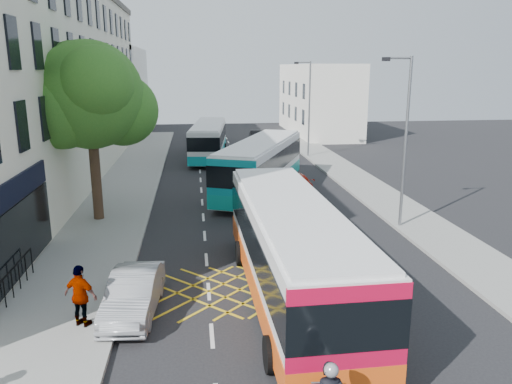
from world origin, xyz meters
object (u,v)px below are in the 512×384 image
object	(u,v)px
street_tree	(89,96)
parked_car_silver	(134,294)
lamp_far	(308,104)
pedestrian_far	(81,296)
bus_far	(209,140)
bus_near	(291,250)
bus_mid	(261,166)
distant_car_silver	(263,142)
lamp_near	(404,134)
red_hatchback	(295,181)
distant_car_grey	(209,139)
distant_car_dark	(256,135)

from	to	relation	value
street_tree	parked_car_silver	world-z (taller)	street_tree
lamp_far	pedestrian_far	distance (m)	31.32
bus_far	bus_near	bearing A→B (deg)	-80.13
parked_car_silver	bus_mid	bearing A→B (deg)	72.96
bus_mid	distant_car_silver	xyz separation A→B (m)	(2.49, 17.18, -1.10)
lamp_near	lamp_far	xyz separation A→B (m)	(0.00, 20.00, 0.00)
distant_car_silver	lamp_near	bearing A→B (deg)	102.17
street_tree	bus_mid	distance (m)	11.24
bus_near	pedestrian_far	xyz separation A→B (m)	(-6.53, -1.23, -0.67)
parked_car_silver	pedestrian_far	world-z (taller)	pedestrian_far
bus_far	distant_car_silver	world-z (taller)	bus_far
lamp_near	red_hatchback	size ratio (longest dim) A/B	2.09
bus_mid	parked_car_silver	world-z (taller)	bus_mid
distant_car_grey	distant_car_dark	world-z (taller)	distant_car_grey
parked_car_silver	distant_car_dark	distance (m)	38.67
lamp_near	parked_car_silver	size ratio (longest dim) A/B	1.95
red_hatchback	distant_car_dark	distance (m)	22.07
red_hatchback	distant_car_silver	world-z (taller)	distant_car_silver
bus_near	parked_car_silver	xyz separation A→B (m)	(-5.13, -0.35, -1.10)
bus_near	bus_far	distance (m)	27.49
bus_mid	bus_far	size ratio (longest dim) A/B	1.07
bus_near	distant_car_grey	world-z (taller)	bus_near
lamp_far	bus_mid	bearing A→B (deg)	-115.27
street_tree	lamp_near	distance (m)	15.10
distant_car_grey	distant_car_dark	xyz separation A→B (m)	(5.09, 2.64, -0.12)
street_tree	distant_car_silver	xyz separation A→B (m)	(11.49, 22.13, -5.67)
bus_near	distant_car_silver	distance (m)	32.25
lamp_far	bus_near	bearing A→B (deg)	-103.89
distant_car_grey	pedestrian_far	bearing A→B (deg)	-102.03
street_tree	lamp_near	bearing A→B (deg)	-11.40
lamp_far	bus_mid	size ratio (longest dim) A/B	0.68
bus_mid	lamp_far	bearing A→B (deg)	87.61
distant_car_grey	pedestrian_far	distance (m)	36.28
lamp_near	red_hatchback	xyz separation A→B (m)	(-3.45, 8.33, -4.06)
street_tree	distant_car_dark	world-z (taller)	street_tree
distant_car_dark	pedestrian_far	size ratio (longest dim) A/B	1.89
distant_car_silver	distant_car_dark	world-z (taller)	distant_car_silver
lamp_near	distant_car_grey	xyz separation A→B (m)	(-8.30, 27.76, -3.90)
street_tree	lamp_far	bearing A→B (deg)	49.19
red_hatchback	pedestrian_far	xyz separation A→B (m)	(-9.74, -16.51, 0.55)
lamp_near	street_tree	bearing A→B (deg)	168.60
bus_near	distant_car_silver	bearing A→B (deg)	82.93
street_tree	red_hatchback	bearing A→B (deg)	25.49
bus_mid	distant_car_grey	size ratio (longest dim) A/B	2.29
red_hatchback	pedestrian_far	size ratio (longest dim) A/B	2.01
distant_car_grey	street_tree	bearing A→B (deg)	-108.76
bus_far	distant_car_dark	bearing A→B (deg)	67.82
bus_mid	distant_car_grey	distance (m)	20.04
bus_near	distant_car_grey	bearing A→B (deg)	91.78
street_tree	distant_car_grey	bearing A→B (deg)	75.52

